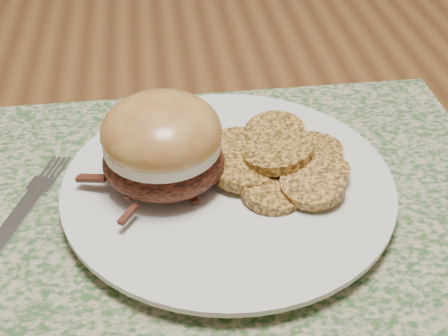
{
  "coord_description": "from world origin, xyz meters",
  "views": [
    {
      "loc": [
        -0.17,
        -0.63,
        1.1
      ],
      "look_at": [
        -0.12,
        -0.24,
        0.79
      ],
      "focal_mm": 50.0,
      "sensor_mm": 36.0,
      "label": 1
    }
  ],
  "objects_px": {
    "dinner_plate": "(228,188)",
    "fork": "(17,219)",
    "dining_table": "(296,116)",
    "pork_sandwich": "(162,144)"
  },
  "relations": [
    {
      "from": "dinner_plate",
      "to": "fork",
      "type": "bearing_deg",
      "value": -176.89
    },
    {
      "from": "dinner_plate",
      "to": "fork",
      "type": "relative_size",
      "value": 1.56
    },
    {
      "from": "dinner_plate",
      "to": "pork_sandwich",
      "type": "height_order",
      "value": "pork_sandwich"
    },
    {
      "from": "dinner_plate",
      "to": "fork",
      "type": "height_order",
      "value": "dinner_plate"
    },
    {
      "from": "dining_table",
      "to": "pork_sandwich",
      "type": "xyz_separation_m",
      "value": [
        -0.17,
        -0.23,
        0.14
      ]
    },
    {
      "from": "dining_table",
      "to": "pork_sandwich",
      "type": "height_order",
      "value": "pork_sandwich"
    },
    {
      "from": "pork_sandwich",
      "to": "fork",
      "type": "xyz_separation_m",
      "value": [
        -0.12,
        -0.02,
        -0.05
      ]
    },
    {
      "from": "dining_table",
      "to": "pork_sandwich",
      "type": "relative_size",
      "value": 11.8
    },
    {
      "from": "dining_table",
      "to": "dinner_plate",
      "type": "distance_m",
      "value": 0.28
    },
    {
      "from": "dining_table",
      "to": "dinner_plate",
      "type": "relative_size",
      "value": 5.77
    }
  ]
}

